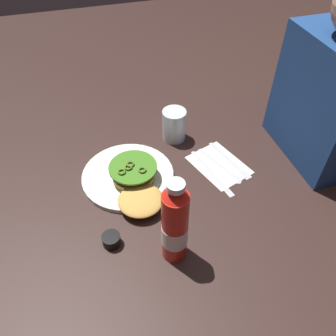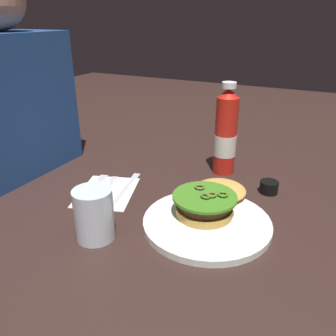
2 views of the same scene
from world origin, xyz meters
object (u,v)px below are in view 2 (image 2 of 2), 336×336
at_px(butter_knife, 126,187).
at_px(spoon_utensil, 109,186).
at_px(condiment_cup, 269,187).
at_px(dinner_plate, 207,223).
at_px(napkin, 107,192).
at_px(diner_person, 9,90).
at_px(burger_sandwich, 211,199).
at_px(ketchup_bottle, 226,134).
at_px(fork_utensil, 94,186).
at_px(water_glass, 94,214).

relative_size(butter_knife, spoon_utensil, 1.21).
bearing_deg(condiment_cup, dinner_plate, 157.92).
distance_m(napkin, diner_person, 0.38).
height_order(dinner_plate, spoon_utensil, dinner_plate).
bearing_deg(dinner_plate, burger_sandwich, 13.41).
bearing_deg(burger_sandwich, spoon_utensil, 90.07).
relative_size(dinner_plate, burger_sandwich, 1.18).
distance_m(napkin, spoon_utensil, 0.03).
distance_m(butter_knife, spoon_utensil, 0.04).
relative_size(ketchup_bottle, fork_utensil, 1.35).
bearing_deg(ketchup_bottle, fork_utensil, 132.85).
bearing_deg(spoon_utensil, fork_utensil, 123.67).
bearing_deg(condiment_cup, ketchup_bottle, 63.89).
relative_size(burger_sandwich, ketchup_bottle, 0.91).
bearing_deg(ketchup_bottle, water_glass, 162.84).
xyz_separation_m(ketchup_bottle, fork_utensil, (-0.25, 0.27, -0.11)).
xyz_separation_m(condiment_cup, fork_utensil, (-0.18, 0.41, -0.01)).
height_order(burger_sandwich, condiment_cup, burger_sandwich).
height_order(napkin, fork_utensil, fork_utensil).
xyz_separation_m(ketchup_bottle, diner_person, (-0.23, 0.53, 0.11)).
relative_size(butter_knife, diner_person, 0.40).
distance_m(ketchup_bottle, water_glass, 0.44).
bearing_deg(water_glass, diner_person, 65.45).
height_order(burger_sandwich, fork_utensil, burger_sandwich).
height_order(ketchup_bottle, spoon_utensil, ketchup_bottle).
bearing_deg(diner_person, ketchup_bottle, -66.32).
relative_size(burger_sandwich, fork_utensil, 1.22).
bearing_deg(spoon_utensil, water_glass, -151.46).
distance_m(burger_sandwich, diner_person, 0.61).
bearing_deg(diner_person, condiment_cup, -76.33).
height_order(burger_sandwich, spoon_utensil, burger_sandwich).
distance_m(ketchup_bottle, fork_utensil, 0.38).
distance_m(dinner_plate, condiment_cup, 0.23).
relative_size(napkin, fork_utensil, 0.93).
height_order(condiment_cup, butter_knife, condiment_cup).
distance_m(ketchup_bottle, diner_person, 0.59).
relative_size(water_glass, napkin, 0.60).
distance_m(dinner_plate, diner_person, 0.63).
distance_m(dinner_plate, fork_utensil, 0.33).
height_order(ketchup_bottle, fork_utensil, ketchup_bottle).
relative_size(water_glass, butter_knife, 0.50).
xyz_separation_m(napkin, diner_person, (0.02, 0.31, 0.22)).
xyz_separation_m(butter_knife, diner_person, (-0.02, 0.34, 0.22)).
height_order(butter_knife, fork_utensil, same).
xyz_separation_m(burger_sandwich, ketchup_bottle, (0.23, 0.04, 0.08)).
bearing_deg(water_glass, burger_sandwich, -41.73).
distance_m(ketchup_bottle, condiment_cup, 0.19).
bearing_deg(spoon_utensil, diner_person, 91.60).
xyz_separation_m(burger_sandwich, spoon_utensil, (-0.00, 0.28, -0.03)).
bearing_deg(burger_sandwich, ketchup_bottle, 10.85).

